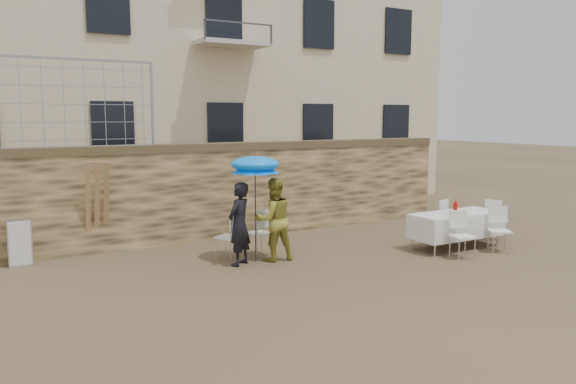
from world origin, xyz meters
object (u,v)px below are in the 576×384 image
soda_bottle (455,209)px  woman_dress (274,219)px  table_chair_front_left (463,235)px  couple_chair_right (259,232)px  banquet_table (456,215)px  table_chair_back (436,219)px  table_chair_side (496,219)px  man_suit (239,224)px  couple_chair_left (228,236)px  umbrella (255,167)px  chair_stack_right (19,242)px  table_chair_front_right (500,230)px

soda_bottle → woman_dress: bearing=162.7°
table_chair_front_left → woman_dress: bearing=166.5°
couple_chair_right → banquet_table: bearing=149.9°
table_chair_back → table_chair_side: bearing=132.3°
man_suit → woman_dress: (0.75, 0.00, 0.02)m
soda_bottle → banquet_table: bearing=36.9°
couple_chair_right → table_chair_back: bearing=160.9°
couple_chair_left → table_chair_front_left: same height
man_suit → couple_chair_right: (0.70, 0.55, -0.33)m
woman_dress → umbrella: umbrella is taller
table_chair_back → chair_stack_right: 8.91m
couple_chair_left → table_chair_front_right: bearing=121.9°
table_chair_side → chair_stack_right: table_chair_side is taller
banquet_table → couple_chair_right: bearing=158.6°
man_suit → umbrella: umbrella is taller
table_chair_back → chair_stack_right: table_chair_back is taller
table_chair_front_right → table_chair_front_left: bearing=-147.2°
table_chair_front_right → chair_stack_right: bearing=-170.7°
soda_bottle → chair_stack_right: (-8.21, 3.26, -0.45)m
woman_dress → table_chair_side: (5.37, -0.92, -0.35)m
banquet_table → table_chair_front_right: size_ratio=2.19×
couple_chair_right → table_chair_side: same height
man_suit → couple_chair_right: man_suit is taller
couple_chair_right → table_chair_front_right: same height
banquet_table → soda_bottle: size_ratio=8.08×
table_chair_front_left → table_chair_front_right: 1.10m
umbrella → banquet_table: bearing=-14.6°
man_suit → table_chair_back: bearing=141.7°
table_chair_back → table_chair_side: size_ratio=1.00×
man_suit → table_chair_side: bearing=135.7°
table_chair_front_right → table_chair_side: 1.24m
man_suit → table_chair_side: man_suit is taller
table_chair_back → woman_dress: bearing=-20.5°
couple_chair_left → table_chair_front_right: size_ratio=1.00×
woman_dress → soda_bottle: woman_dress is taller
banquet_table → umbrella: bearing=165.4°
woman_dress → table_chair_front_left: 3.83m
couple_chair_right → table_chair_side: bearing=156.1°
couple_chair_right → man_suit: bearing=29.4°
soda_bottle → table_chair_back: (0.40, 0.95, -0.43)m
couple_chair_right → soda_bottle: (3.82, -1.72, 0.43)m
couple_chair_right → table_chair_back: same height
soda_bottle → table_chair_front_left: bearing=-123.7°
couple_chair_left → soda_bottle: bearing=125.0°
umbrella → table_chair_front_right: umbrella is taller
table_chair_front_right → table_chair_back: 1.58m
table_chair_front_right → man_suit: bearing=-166.0°
couple_chair_right → soda_bottle: bearing=147.0°
couple_chair_left → chair_stack_right: couple_chair_left is taller
chair_stack_right → umbrella: bearing=-26.0°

